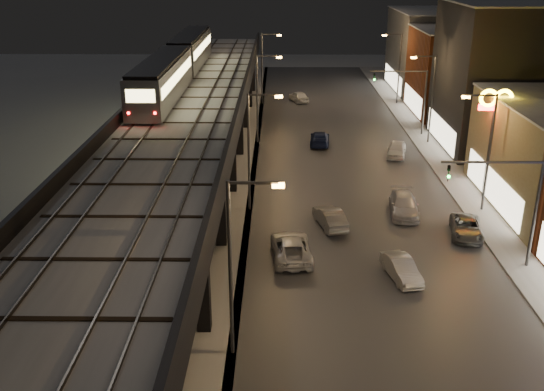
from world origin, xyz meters
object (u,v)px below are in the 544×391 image
object	(u,v)px
car_near_white	(330,218)
car_mid_silver	(291,248)
subway_train	(178,62)
car_onc_dark	(466,228)
car_onc_white	(404,206)
car_onc_red	(397,150)
car_far_white	(299,97)
car_mid_dark	(320,139)
car_onc_silver	(401,269)

from	to	relation	value
car_near_white	car_mid_silver	size ratio (longest dim) A/B	0.81
subway_train	car_onc_dark	bearing A→B (deg)	-44.29
car_onc_white	car_onc_red	distance (m)	14.22
car_far_white	car_mid_silver	bearing A→B (deg)	69.02
subway_train	car_onc_red	size ratio (longest dim) A/B	8.49
subway_train	car_near_white	bearing A→B (deg)	-56.83
car_far_white	car_onc_dark	bearing A→B (deg)	85.36
car_mid_silver	car_far_white	bearing A→B (deg)	-96.58
car_mid_silver	subway_train	bearing A→B (deg)	-71.56
subway_train	car_mid_silver	xyz separation A→B (m)	(10.83, -25.84, -7.60)
car_far_white	car_onc_white	world-z (taller)	car_far_white
car_mid_silver	car_far_white	size ratio (longest dim) A/B	1.23
car_far_white	car_onc_white	size ratio (longest dim) A/B	0.86
car_near_white	car_mid_dark	size ratio (longest dim) A/B	0.90
car_onc_red	subway_train	bearing A→B (deg)	-177.97
car_mid_silver	car_onc_white	bearing A→B (deg)	-144.10
subway_train	car_mid_dark	distance (m)	16.15
subway_train	car_onc_red	world-z (taller)	subway_train
car_onc_red	car_onc_white	bearing A→B (deg)	-84.14
car_near_white	car_far_white	world-z (taller)	car_far_white
car_onc_silver	car_onc_dark	distance (m)	8.20
car_mid_dark	car_onc_white	distance (m)	18.64
car_mid_silver	car_far_white	distance (m)	44.85
car_mid_silver	car_onc_white	size ratio (longest dim) A/B	1.06
car_onc_red	car_near_white	bearing A→B (deg)	-101.22
car_onc_dark	car_onc_red	bearing A→B (deg)	106.39
car_mid_dark	car_onc_white	size ratio (longest dim) A/B	0.96
car_near_white	car_mid_silver	bearing A→B (deg)	46.14
car_onc_silver	car_near_white	bearing A→B (deg)	104.03
subway_train	car_onc_red	bearing A→B (deg)	-11.91
subway_train	car_onc_silver	world-z (taller)	subway_train
car_near_white	car_mid_silver	distance (m)	5.67
car_mid_dark	car_onc_dark	world-z (taller)	car_mid_dark
subway_train	car_far_white	xyz separation A→B (m)	(12.62, 18.97, -7.61)
subway_train	car_onc_white	world-z (taller)	subway_train
car_mid_silver	car_mid_dark	distance (m)	25.37
car_onc_dark	car_onc_red	size ratio (longest dim) A/B	1.08
car_mid_silver	car_mid_dark	size ratio (longest dim) A/B	1.10
car_onc_white	car_onc_dark	bearing A→B (deg)	-41.76
car_onc_silver	car_onc_white	xyz separation A→B (m)	(2.03, 9.81, 0.07)
subway_train	car_near_white	size ratio (longest dim) A/B	8.32
subway_train	car_near_white	xyz separation A→B (m)	(13.69, -20.94, -7.63)
subway_train	car_far_white	distance (m)	24.02
car_near_white	car_onc_silver	bearing A→B (deg)	102.71
car_onc_white	car_onc_red	xyz separation A→B (m)	(2.00, 14.08, -0.01)
car_mid_silver	car_onc_dark	size ratio (longest dim) A/B	1.17
car_near_white	car_onc_red	distance (m)	18.15
subway_train	car_onc_red	xyz separation A→B (m)	(21.40, -4.51, -7.62)
car_far_white	car_onc_red	world-z (taller)	car_far_white
subway_train	car_onc_silver	bearing A→B (deg)	-58.54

